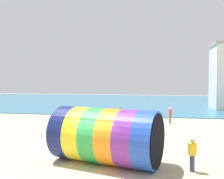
{
  "coord_description": "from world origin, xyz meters",
  "views": [
    {
      "loc": [
        3.25,
        -12.6,
        4.64
      ],
      "look_at": [
        0.57,
        2.75,
        3.98
      ],
      "focal_mm": 40.0,
      "sensor_mm": 36.0,
      "label": 1
    }
  ],
  "objects": [
    {
      "name": "ground_plane",
      "position": [
        0.0,
        0.0,
        0.0
      ],
      "size": [
        120.0,
        120.0,
        0.0
      ],
      "primitive_type": "plane",
      "color": "#CCBA8C"
    },
    {
      "name": "kite_handler",
      "position": [
        5.09,
        0.23,
        0.86
      ],
      "size": [
        0.41,
        0.33,
        1.68
      ],
      "color": "#383D56",
      "rests_on": "ground"
    },
    {
      "name": "bystander_near_water",
      "position": [
        4.77,
        13.9,
        0.87
      ],
      "size": [
        0.29,
        0.4,
        1.71
      ],
      "color": "#726651",
      "rests_on": "ground"
    },
    {
      "name": "giant_inflatable_tube",
      "position": [
        0.59,
        0.74,
        1.51
      ],
      "size": [
        6.39,
        4.4,
        3.03
      ],
      "color": "navy",
      "rests_on": "ground"
    },
    {
      "name": "bystander_far_left",
      "position": [
        -2.47,
        10.29,
        0.93
      ],
      "size": [
        0.37,
        0.42,
        1.79
      ],
      "color": "black",
      "rests_on": "ground"
    },
    {
      "name": "bystander_mid_beach",
      "position": [
        -0.37,
        12.87,
        0.91
      ],
      "size": [
        0.42,
        0.38,
        1.76
      ],
      "color": "#383D56",
      "rests_on": "ground"
    },
    {
      "name": "sea",
      "position": [
        0.0,
        37.54,
        0.05
      ],
      "size": [
        120.0,
        40.0,
        0.1
      ],
      "primitive_type": "cube",
      "color": "teal",
      "rests_on": "ground"
    }
  ]
}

